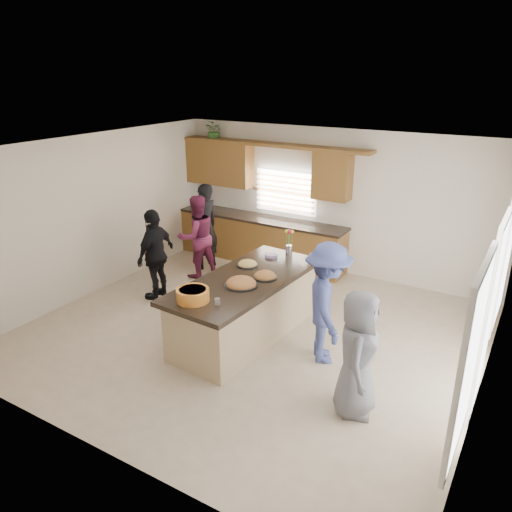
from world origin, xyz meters
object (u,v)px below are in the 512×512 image
Objects in this scene: woman_left_back at (205,226)px; woman_right_back at (327,303)px; salad_bowl at (193,294)px; woman_right_front at (358,354)px; woman_left_front at (156,254)px; woman_left_mid at (197,237)px; island at (246,309)px.

woman_left_back is 3.97m from woman_right_back.
salad_bowl is 0.25× the size of woman_right_back.
woman_right_back is 1.10× the size of woman_right_front.
woman_right_back is at bearing 26.08° from woman_right_front.
woman_left_front is 3.36m from woman_right_back.
woman_left_back is 1.07× the size of woman_left_mid.
woman_left_back is at bearing -136.19° from woman_left_mid.
woman_left_front is at bearing 53.37° from woman_right_back.
woman_right_front is (4.10, -1.22, -0.03)m from woman_left_front.
woman_left_front reaches higher than salad_bowl.
woman_left_front is at bearing 143.95° from salad_bowl.
woman_right_front is at bearing 67.87° from woman_left_front.
woman_left_mid reaches higher than salad_bowl.
island is 1.17m from salad_bowl.
woman_left_mid is 1.00× the size of woman_left_front.
salad_bowl is at bearing 48.40° from woman_left_front.
woman_right_front is (4.23, -2.82, -0.09)m from woman_left_back.
island is 1.60× the size of woman_left_back.
woman_left_front is 0.94× the size of woman_right_back.
island is 1.35m from woman_right_back.
woman_right_front is at bearing -19.15° from island.
woman_right_back is at bearing 4.51° from island.
woman_left_back is at bearing 178.83° from woman_left_front.
woman_left_back is (-2.18, 1.96, 0.41)m from island.
woman_right_front is (2.24, 0.14, -0.27)m from salad_bowl.
woman_left_front is (0.12, -1.60, -0.06)m from woman_left_back.
woman_right_back is 1.16m from woman_right_front.
woman_right_back reaches higher than island.
woman_left_back reaches higher than woman_left_front.
salad_bowl reaches higher than island.
woman_left_mid is at bearing 29.26° from woman_left_back.
woman_right_back reaches higher than woman_left_mid.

